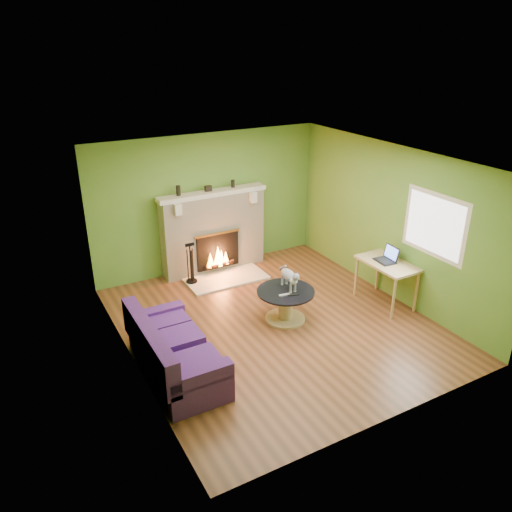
{
  "coord_description": "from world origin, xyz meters",
  "views": [
    {
      "loc": [
        -3.56,
        -5.8,
        4.17
      ],
      "look_at": [
        -0.14,
        0.4,
        1.04
      ],
      "focal_mm": 35.0,
      "sensor_mm": 36.0,
      "label": 1
    }
  ],
  "objects": [
    {
      "name": "floor",
      "position": [
        0.0,
        0.0,
        0.0
      ],
      "size": [
        5.0,
        5.0,
        0.0
      ],
      "primitive_type": "plane",
      "color": "#5A3019",
      "rests_on": "ground"
    },
    {
      "name": "ceiling",
      "position": [
        0.0,
        0.0,
        2.6
      ],
      "size": [
        5.0,
        5.0,
        0.0
      ],
      "primitive_type": "plane",
      "rotation": [
        3.14,
        0.0,
        0.0
      ],
      "color": "white",
      "rests_on": "wall_back"
    },
    {
      "name": "wall_back",
      "position": [
        0.0,
        2.5,
        1.3
      ],
      "size": [
        5.0,
        0.0,
        5.0
      ],
      "primitive_type": "plane",
      "rotation": [
        1.57,
        0.0,
        0.0
      ],
      "color": "#4E822A",
      "rests_on": "floor"
    },
    {
      "name": "wall_front",
      "position": [
        0.0,
        -2.5,
        1.3
      ],
      "size": [
        5.0,
        0.0,
        5.0
      ],
      "primitive_type": "plane",
      "rotation": [
        -1.57,
        0.0,
        0.0
      ],
      "color": "#4E822A",
      "rests_on": "floor"
    },
    {
      "name": "wall_left",
      "position": [
        -2.25,
        0.0,
        1.3
      ],
      "size": [
        0.0,
        5.0,
        5.0
      ],
      "primitive_type": "plane",
      "rotation": [
        1.57,
        0.0,
        1.57
      ],
      "color": "#4E822A",
      "rests_on": "floor"
    },
    {
      "name": "wall_right",
      "position": [
        2.25,
        0.0,
        1.3
      ],
      "size": [
        0.0,
        5.0,
        5.0
      ],
      "primitive_type": "plane",
      "rotation": [
        1.57,
        0.0,
        -1.57
      ],
      "color": "#4E822A",
      "rests_on": "floor"
    },
    {
      "name": "window_frame",
      "position": [
        2.24,
        -0.9,
        1.55
      ],
      "size": [
        0.0,
        1.2,
        1.2
      ],
      "primitive_type": "plane",
      "rotation": [
        1.57,
        0.0,
        -1.57
      ],
      "color": "silver",
      "rests_on": "wall_right"
    },
    {
      "name": "window_pane",
      "position": [
        2.23,
        -0.9,
        1.55
      ],
      "size": [
        0.0,
        1.06,
        1.06
      ],
      "primitive_type": "plane",
      "rotation": [
        1.57,
        0.0,
        -1.57
      ],
      "color": "white",
      "rests_on": "wall_right"
    },
    {
      "name": "fireplace",
      "position": [
        0.0,
        2.32,
        0.77
      ],
      "size": [
        2.1,
        0.46,
        1.58
      ],
      "color": "beige",
      "rests_on": "floor"
    },
    {
      "name": "hearth",
      "position": [
        0.0,
        1.8,
        0.01
      ],
      "size": [
        1.5,
        0.75,
        0.03
      ],
      "primitive_type": "cube",
      "color": "beige",
      "rests_on": "floor"
    },
    {
      "name": "mantel",
      "position": [
        0.0,
        2.3,
        1.54
      ],
      "size": [
        2.1,
        0.28,
        0.08
      ],
      "primitive_type": "cube",
      "color": "beige",
      "rests_on": "fireplace"
    },
    {
      "name": "sofa",
      "position": [
        -1.86,
        -0.42,
        0.32
      ],
      "size": [
        0.86,
        1.81,
        0.81
      ],
      "color": "#3E185C",
      "rests_on": "floor"
    },
    {
      "name": "coffee_table",
      "position": [
        0.2,
        0.03,
        0.3
      ],
      "size": [
        0.91,
        0.91,
        0.52
      ],
      "color": "tan",
      "rests_on": "floor"
    },
    {
      "name": "desk",
      "position": [
        1.95,
        -0.32,
        0.67
      ],
      "size": [
        0.59,
        1.02,
        0.76
      ],
      "color": "tan",
      "rests_on": "floor"
    },
    {
      "name": "cat",
      "position": [
        0.28,
        0.08,
        0.7
      ],
      "size": [
        0.28,
        0.62,
        0.37
      ],
      "primitive_type": null,
      "rotation": [
        0.0,
        0.0,
        -0.1
      ],
      "color": "slate",
      "rests_on": "coffee_table"
    },
    {
      "name": "remote_silver",
      "position": [
        0.1,
        -0.09,
        0.53
      ],
      "size": [
        0.17,
        0.07,
        0.02
      ],
      "primitive_type": "cube",
      "rotation": [
        0.0,
        0.0,
        -0.13
      ],
      "color": "gray",
      "rests_on": "coffee_table"
    },
    {
      "name": "remote_black",
      "position": [
        0.22,
        -0.15,
        0.52
      ],
      "size": [
        0.17,
        0.08,
        0.02
      ],
      "primitive_type": "cube",
      "rotation": [
        0.0,
        0.0,
        -0.27
      ],
      "color": "black",
      "rests_on": "coffee_table"
    },
    {
      "name": "laptop",
      "position": [
        1.93,
        -0.27,
        0.88
      ],
      "size": [
        0.32,
        0.36,
        0.25
      ],
      "primitive_type": null,
      "rotation": [
        0.0,
        0.0,
        -0.08
      ],
      "color": "black",
      "rests_on": "desk"
    },
    {
      "name": "fire_tools",
      "position": [
        -0.63,
        1.95,
        0.42
      ],
      "size": [
        0.21,
        0.21,
        0.77
      ],
      "primitive_type": null,
      "color": "black",
      "rests_on": "hearth"
    },
    {
      "name": "mantel_vase_left",
      "position": [
        -0.64,
        2.33,
        1.67
      ],
      "size": [
        0.08,
        0.08,
        0.18
      ],
      "primitive_type": "cylinder",
      "color": "black",
      "rests_on": "mantel"
    },
    {
      "name": "mantel_vase_right",
      "position": [
        0.44,
        2.33,
        1.65
      ],
      "size": [
        0.07,
        0.07,
        0.14
      ],
      "primitive_type": "cylinder",
      "color": "black",
      "rests_on": "mantel"
    },
    {
      "name": "mantel_box",
      "position": [
        -0.07,
        2.33,
        1.63
      ],
      "size": [
        0.12,
        0.08,
        0.1
      ],
      "primitive_type": "cube",
      "color": "black",
      "rests_on": "mantel"
    }
  ]
}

